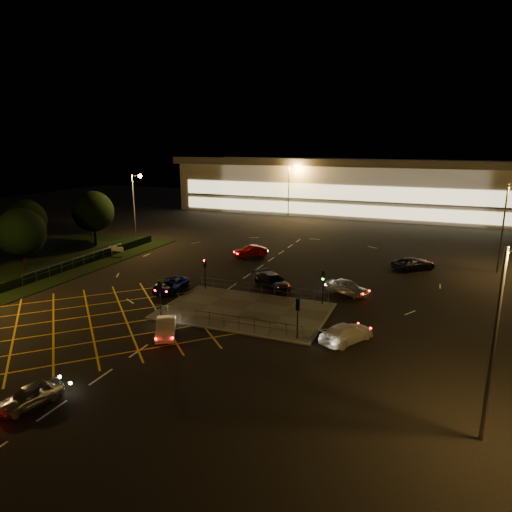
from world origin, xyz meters
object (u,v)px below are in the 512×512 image
at_px(car_far_dkgrey, 273,281).
at_px(car_approach_white, 346,333).
at_px(car_queue_white, 166,328).
at_px(signal_sw, 160,291).
at_px(car_near_silver, 30,395).
at_px(car_circ_red, 251,251).
at_px(signal_nw, 205,267).
at_px(car_right_silver, 347,287).
at_px(signal_ne, 323,281).
at_px(car_left_blue, 171,285).
at_px(car_east_grey, 414,264).
at_px(signal_se, 298,310).

bearing_deg(car_far_dkgrey, car_approach_white, -96.28).
bearing_deg(car_queue_white, signal_sw, 98.72).
bearing_deg(car_near_silver, car_circ_red, 108.33).
height_order(signal_sw, signal_nw, same).
xyz_separation_m(signal_sw, car_right_silver, (13.50, 11.89, -1.63)).
relative_size(signal_ne, car_queue_white, 0.80).
height_order(signal_nw, car_far_dkgrey, signal_nw).
bearing_deg(signal_sw, car_approach_white, -176.06).
relative_size(car_near_silver, car_circ_red, 0.85).
bearing_deg(car_queue_white, car_right_silver, 23.62).
height_order(car_near_silver, car_left_blue, car_left_blue).
xyz_separation_m(signal_nw, car_near_silver, (0.49, -22.02, -1.75)).
xyz_separation_m(car_queue_white, car_right_silver, (11.12, 14.90, 0.09)).
height_order(signal_sw, car_east_grey, signal_sw).
bearing_deg(signal_nw, car_queue_white, -77.79).
bearing_deg(car_right_silver, signal_nw, 128.17).
xyz_separation_m(car_left_blue, car_east_grey, (22.09, 17.31, 0.04)).
height_order(car_left_blue, car_far_dkgrey, car_far_dkgrey).
distance_m(car_right_silver, car_approach_white, 11.01).
distance_m(car_circ_red, car_approach_white, 26.96).
bearing_deg(car_east_grey, signal_ne, 114.72).
xyz_separation_m(car_circ_red, car_approach_white, (16.48, -21.33, -0.01)).
bearing_deg(signal_se, car_far_dkgrey, -61.77).
bearing_deg(signal_nw, car_east_grey, 39.47).
bearing_deg(signal_sw, car_circ_red, -87.50).
bearing_deg(car_east_grey, car_right_silver, 113.70).
distance_m(car_left_blue, car_east_grey, 28.07).
relative_size(signal_nw, car_far_dkgrey, 0.61).
relative_size(signal_ne, car_east_grey, 0.62).
height_order(signal_nw, car_near_silver, signal_nw).
xyz_separation_m(car_far_dkgrey, car_east_grey, (12.96, 12.68, -0.04)).
xyz_separation_m(signal_sw, car_east_grey, (19.06, 23.68, -1.66)).
bearing_deg(signal_sw, car_left_blue, -64.50).
relative_size(car_right_silver, car_approach_white, 0.91).
bearing_deg(car_circ_red, car_queue_white, -39.22).
height_order(signal_sw, car_far_dkgrey, signal_sw).
height_order(car_queue_white, car_circ_red, car_circ_red).
height_order(car_queue_white, car_east_grey, car_east_grey).
relative_size(signal_se, signal_nw, 1.00).
bearing_deg(signal_sw, signal_ne, -146.35).
bearing_deg(car_right_silver, car_near_silver, 175.38).
height_order(car_near_silver, car_right_silver, car_right_silver).
bearing_deg(signal_se, car_left_blue, -22.95).
xyz_separation_m(car_circ_red, car_east_grey, (20.03, 1.28, 0.01)).
height_order(car_left_blue, car_approach_white, car_approach_white).
height_order(signal_ne, car_right_silver, signal_ne).
bearing_deg(signal_se, car_approach_white, -163.02).
xyz_separation_m(signal_sw, signal_se, (12.00, 0.00, 0.00)).
bearing_deg(car_left_blue, signal_sw, -70.03).
bearing_deg(car_east_grey, signal_sw, 100.10).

